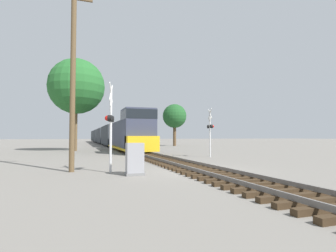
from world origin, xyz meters
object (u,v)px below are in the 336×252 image
(utility_pole, at_px, (73,75))
(tree_mid_background, at_px, (175,116))
(freight_train, at_px, (105,136))
(tree_far_right, at_px, (77,86))
(crossing_signal_near, at_px, (110,121))
(relay_cabinet, at_px, (135,159))
(crossing_signal_far, at_px, (210,129))

(utility_pole, bearing_deg, tree_mid_background, 61.92)
(freight_train, xyz_separation_m, tree_far_right, (-6.07, -28.05, 5.96))
(crossing_signal_near, height_order, tree_far_right, tree_far_right)
(crossing_signal_near, xyz_separation_m, relay_cabinet, (0.97, -1.19, -1.77))
(relay_cabinet, xyz_separation_m, tree_mid_background, (14.76, 34.82, 4.90))
(crossing_signal_far, bearing_deg, relay_cabinet, 143.45)
(tree_mid_background, bearing_deg, tree_far_right, -144.19)
(crossing_signal_near, bearing_deg, tree_mid_background, 170.03)
(relay_cabinet, height_order, tree_mid_background, tree_mid_background)
(relay_cabinet, bearing_deg, crossing_signal_far, 45.25)
(utility_pole, height_order, tree_far_right, tree_far_right)
(freight_train, xyz_separation_m, tree_mid_background, (11.43, -15.42, 3.66))
(freight_train, bearing_deg, tree_far_right, -102.22)
(utility_pole, bearing_deg, crossing_signal_far, 29.67)
(freight_train, xyz_separation_m, relay_cabinet, (-3.33, -50.24, -1.25))
(crossing_signal_near, relative_size, tree_mid_background, 0.55)
(tree_far_right, bearing_deg, freight_train, 77.78)
(relay_cabinet, distance_m, tree_mid_background, 38.14)
(crossing_signal_near, distance_m, utility_pole, 3.04)
(tree_far_right, relative_size, tree_mid_background, 1.43)
(freight_train, distance_m, crossing_signal_far, 42.24)
(crossing_signal_near, bearing_deg, utility_pole, -101.37)
(crossing_signal_near, xyz_separation_m, tree_mid_background, (15.73, 33.63, 3.13))
(utility_pole, relative_size, tree_mid_background, 1.17)
(freight_train, bearing_deg, crossing_signal_near, -95.00)
(freight_train, xyz_separation_m, crossing_signal_far, (4.89, -41.95, 0.46))
(tree_far_right, bearing_deg, crossing_signal_near, -85.16)
(crossing_signal_far, distance_m, tree_far_right, 18.54)
(utility_pole, distance_m, tree_far_right, 20.37)
(tree_far_right, xyz_separation_m, tree_mid_background, (17.51, 12.63, -2.31))
(freight_train, bearing_deg, crossing_signal_far, -83.35)
(tree_mid_background, bearing_deg, utility_pole, -118.08)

